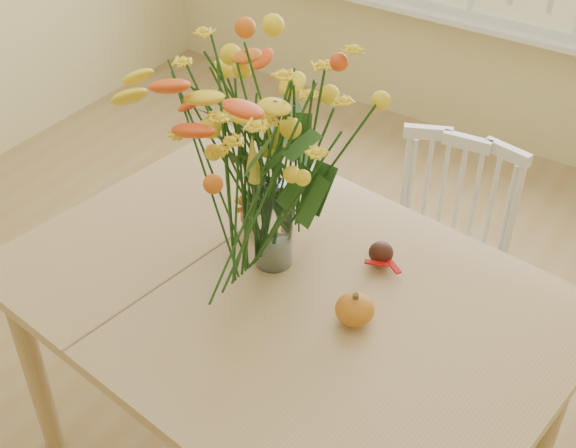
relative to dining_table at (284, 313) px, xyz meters
The scene contains 7 objects.
floor 0.88m from the dining_table, 156.75° to the left, with size 4.00×4.50×0.01m, color #A98351.
dining_table is the anchor object (origin of this frame).
windsor_chair 0.81m from the dining_table, 76.47° to the left, with size 0.48×0.46×0.94m.
flower_vase 0.50m from the dining_table, 137.75° to the left, with size 0.54×0.54×0.64m.
pumpkin 0.26m from the dining_table, ahead, with size 0.11×0.11×0.08m, color #BF5F16.
turkey_figurine 0.32m from the dining_table, 142.45° to the left, with size 0.10×0.09×0.11m.
dark_gourd 0.33m from the dining_table, 56.09° to the left, with size 0.13×0.09×0.07m.
Camera 1 is at (1.34, -1.53, 2.30)m, focal length 48.00 mm.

